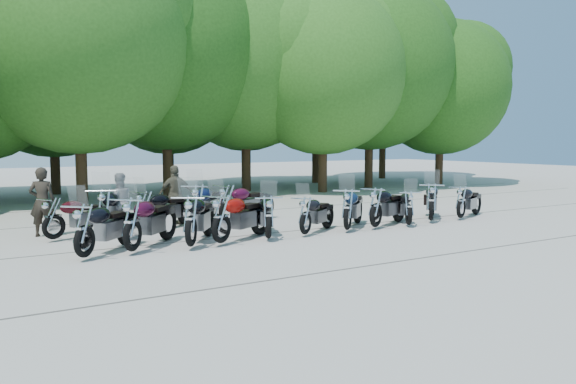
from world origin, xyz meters
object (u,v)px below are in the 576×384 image
motorcycle_10 (461,201)px  rider_2 (176,195)px  motorcycle_7 (376,206)px  motorcycle_13 (145,209)px  motorcycle_0 (84,229)px  motorcycle_8 (409,207)px  rider_1 (119,202)px  motorcycle_4 (268,216)px  motorcycle_2 (191,219)px  motorcycle_9 (432,201)px  motorcycle_14 (198,204)px  rider_0 (42,202)px  motorcycle_12 (104,210)px  motorcycle_11 (53,217)px  motorcycle_6 (348,208)px  motorcycle_5 (305,214)px  motorcycle_15 (227,203)px  motorcycle_3 (221,217)px  motorcycle_1 (132,222)px

motorcycle_10 → rider_2: size_ratio=1.21×
motorcycle_7 → motorcycle_13: motorcycle_7 is taller
motorcycle_0 → motorcycle_8: bearing=-135.7°
motorcycle_13 → rider_1: (-0.52, 0.70, 0.16)m
motorcycle_4 → rider_1: bearing=-27.9°
motorcycle_2 → motorcycle_9: size_ratio=1.04×
motorcycle_2 → motorcycle_13: 2.89m
motorcycle_10 → motorcycle_14: (-7.89, 2.47, 0.12)m
motorcycle_9 → motorcycle_14: 7.06m
motorcycle_0 → rider_2: rider_2 is taller
motorcycle_0 → motorcycle_2: 2.36m
motorcycle_4 → rider_0: (-4.74, 3.62, 0.27)m
motorcycle_7 → motorcycle_13: size_ratio=1.04×
motorcycle_2 → motorcycle_12: 2.99m
motorcycle_11 → rider_2: rider_2 is taller
motorcycle_6 → motorcycle_10: bearing=-131.9°
motorcycle_6 → motorcycle_8: motorcycle_6 is taller
motorcycle_0 → motorcycle_14: size_ratio=0.93×
motorcycle_0 → motorcycle_11: 2.70m
motorcycle_12 → motorcycle_14: motorcycle_14 is taller
motorcycle_2 → motorcycle_0: bearing=35.1°
motorcycle_9 → rider_2: bearing=17.3°
motorcycle_7 → motorcycle_10: 3.54m
motorcycle_2 → motorcycle_8: 6.67m
motorcycle_5 → rider_0: (-5.90, 3.54, 0.32)m
motorcycle_0 → motorcycle_13: bearing=-82.1°
motorcycle_15 → motorcycle_4: bearing=153.9°
motorcycle_3 → motorcycle_2: bearing=63.1°
motorcycle_11 → motorcycle_14: (3.78, -0.07, 0.10)m
rider_2 → motorcycle_11: bearing=20.8°
motorcycle_4 → motorcycle_9: motorcycle_9 is taller
motorcycle_6 → motorcycle_8: bearing=-137.3°
motorcycle_11 → motorcycle_4: bearing=-144.5°
motorcycle_3 → motorcycle_14: size_ratio=0.96×
motorcycle_6 → motorcycle_9: 3.27m
motorcycle_2 → motorcycle_15: 3.70m
motorcycle_0 → motorcycle_10: motorcycle_0 is taller
motorcycle_10 → motorcycle_0: bearing=67.3°
motorcycle_8 → motorcycle_10: size_ratio=0.98×
motorcycle_0 → motorcycle_4: (4.41, 0.03, -0.03)m
motorcycle_3 → motorcycle_13: size_ratio=1.07×
motorcycle_0 → rider_1: bearing=-69.8°
motorcycle_0 → motorcycle_11: bearing=-40.8°
rider_1 → rider_0: bearing=-2.6°
motorcycle_2 → motorcycle_11: size_ratio=1.14×
motorcycle_4 → motorcycle_13: (-2.26, 2.85, 0.00)m
motorcycle_12 → motorcycle_1: bearing=117.7°
motorcycle_9 → rider_2: size_ratio=1.37×
motorcycle_5 → motorcycle_8: motorcycle_8 is taller
motorcycle_13 → motorcycle_14: 1.45m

